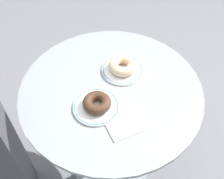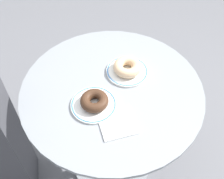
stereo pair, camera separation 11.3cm
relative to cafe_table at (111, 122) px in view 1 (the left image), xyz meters
The scene contains 7 objects.
ground_plane 0.48m from the cafe_table, ahead, with size 7.00×7.00×0.02m, color slate.
cafe_table is the anchor object (origin of this frame).
plate_left 0.28m from the cafe_table, 157.30° to the right, with size 0.19×0.19×0.01m.
plate_right 0.29m from the cafe_table, 28.10° to the left, with size 0.19×0.19×0.01m.
donut_chocolate 0.31m from the cafe_table, 155.58° to the right, with size 0.11×0.11×0.04m, color #422819.
donut_glazed 0.31m from the cafe_table, 28.10° to the left, with size 0.12×0.12×0.04m, color #E0B789.
paper_napkin 0.31m from the cafe_table, 110.90° to the right, with size 0.13×0.13×0.01m, color white.
Camera 1 is at (-0.44, -0.61, 1.62)m, focal length 44.21 mm.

